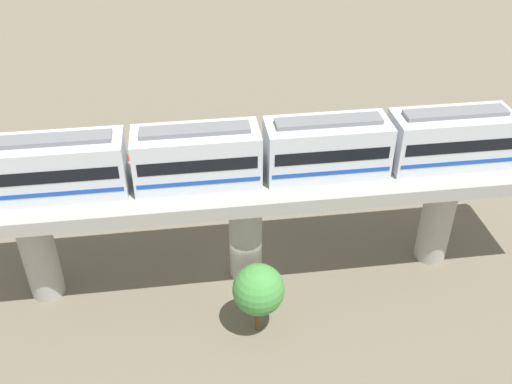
# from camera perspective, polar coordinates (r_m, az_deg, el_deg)

# --- Properties ---
(ground_plane) EXTENTS (120.00, 120.00, 0.00)m
(ground_plane) POSITION_cam_1_polar(r_m,az_deg,el_deg) (36.20, -0.97, -7.77)
(ground_plane) COLOR #706654
(viaduct) EXTENTS (5.20, 35.80, 6.91)m
(viaduct) POSITION_cam_1_polar(r_m,az_deg,el_deg) (32.76, -1.06, -0.74)
(viaduct) COLOR #A8A59E
(viaduct) RESTS_ON ground
(train) EXTENTS (2.64, 27.45, 3.24)m
(train) POSITION_cam_1_polar(r_m,az_deg,el_deg) (31.22, 0.63, 3.88)
(train) COLOR silver
(train) RESTS_ON viaduct
(parked_car_red) EXTENTS (1.81, 4.20, 1.76)m
(parked_car_red) POSITION_cam_1_polar(r_m,az_deg,el_deg) (45.58, -10.36, 2.79)
(parked_car_red) COLOR red
(parked_car_red) RESTS_ON ground
(parked_car_white) EXTENTS (2.28, 4.38, 1.76)m
(parked_car_white) POSITION_cam_1_polar(r_m,az_deg,el_deg) (43.20, 4.49, 1.35)
(parked_car_white) COLOR white
(parked_car_white) RESTS_ON ground
(tree_near_viaduct) EXTENTS (2.74, 2.74, 4.29)m
(tree_near_viaduct) POSITION_cam_1_polar(r_m,az_deg,el_deg) (30.95, 0.24, -9.45)
(tree_near_viaduct) COLOR brown
(tree_near_viaduct) RESTS_ON ground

